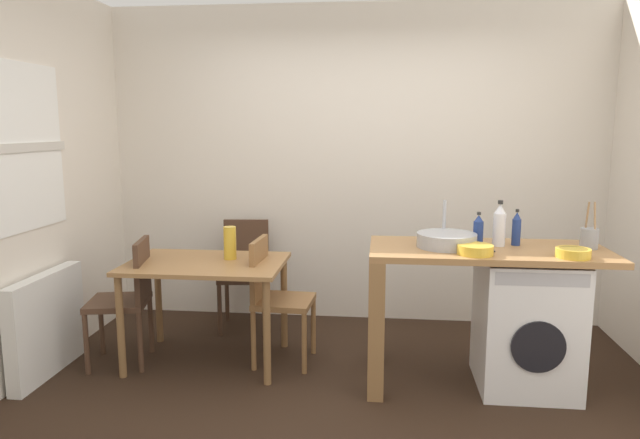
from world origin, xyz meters
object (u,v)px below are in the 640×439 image
(utensil_crock, at_px, (589,238))
(bottle_squat_brown, at_px, (499,225))
(bottle_tall_green, at_px, (478,230))
(washing_machine, at_px, (526,323))
(dining_table, at_px, (206,275))
(colander, at_px, (573,252))
(chair_person_seat, at_px, (129,294))
(chair_opposite, at_px, (274,293))
(chair_spare_by_wall, at_px, (245,267))
(mixing_bowl, at_px, (475,249))
(bottle_clear_small, at_px, (516,229))
(vase, at_px, (230,243))

(utensil_crock, bearing_deg, bottle_squat_brown, 177.48)
(bottle_tall_green, xyz_separation_m, utensil_crock, (0.68, -0.03, -0.03))
(washing_machine, bearing_deg, dining_table, 175.50)
(dining_table, bearing_deg, colander, -9.35)
(bottle_tall_green, bearing_deg, chair_person_seat, 179.84)
(dining_table, relative_size, chair_opposite, 1.22)
(chair_spare_by_wall, height_order, mixing_bowl, mixing_bowl)
(chair_spare_by_wall, bearing_deg, bottle_clear_small, 151.43)
(chair_opposite, relative_size, bottle_squat_brown, 3.03)
(bottle_clear_small, relative_size, utensil_crock, 0.79)
(mixing_bowl, bearing_deg, bottle_clear_small, 45.03)
(washing_machine, relative_size, bottle_tall_green, 3.93)
(bottle_squat_brown, xyz_separation_m, bottle_clear_small, (0.12, 0.03, -0.03))
(chair_opposite, relative_size, washing_machine, 1.05)
(chair_person_seat, bearing_deg, bottle_squat_brown, -101.48)
(chair_person_seat, bearing_deg, bottle_clear_small, -100.78)
(washing_machine, distance_m, utensil_crock, 0.67)
(bottle_squat_brown, relative_size, vase, 1.26)
(vase, bearing_deg, bottle_squat_brown, -6.04)
(chair_opposite, distance_m, mixing_bowl, 1.46)
(bottle_clear_small, bearing_deg, chair_spare_by_wall, 157.43)
(washing_machine, distance_m, bottle_clear_small, 0.61)
(chair_opposite, height_order, utensil_crock, utensil_crock)
(colander, bearing_deg, bottle_tall_green, 149.50)
(bottle_clear_small, height_order, mixing_bowl, bottle_clear_small)
(bottle_tall_green, bearing_deg, utensil_crock, -2.24)
(chair_person_seat, relative_size, bottle_squat_brown, 3.03)
(vase, bearing_deg, utensil_crock, -5.23)
(bottle_tall_green, distance_m, bottle_squat_brown, 0.14)
(chair_spare_by_wall, relative_size, colander, 4.50)
(washing_machine, bearing_deg, utensil_crock, 8.10)
(colander, xyz_separation_m, vase, (-2.21, 0.49, -0.09))
(mixing_bowl, bearing_deg, washing_machine, 27.77)
(bottle_tall_green, bearing_deg, chair_spare_by_wall, 153.88)
(bottle_squat_brown, relative_size, utensil_crock, 0.99)
(bottle_clear_small, relative_size, vase, 1.00)
(bottle_tall_green, distance_m, colander, 0.59)
(chair_person_seat, bearing_deg, vase, -86.38)
(mixing_bowl, bearing_deg, vase, 164.13)
(chair_spare_by_wall, relative_size, mixing_bowl, 4.16)
(washing_machine, bearing_deg, chair_person_seat, 178.20)
(dining_table, distance_m, mixing_bowl, 1.86)
(chair_person_seat, height_order, bottle_tall_green, bottle_tall_green)
(chair_spare_by_wall, relative_size, utensil_crock, 3.00)
(bottle_tall_green, bearing_deg, washing_machine, -14.04)
(chair_opposite, bearing_deg, bottle_tall_green, 87.12)
(dining_table, height_order, colander, colander)
(vase, bearing_deg, chair_spare_by_wall, 94.90)
(chair_spare_by_wall, height_order, colander, colander)
(chair_person_seat, xyz_separation_m, colander, (2.91, -0.30, 0.44))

